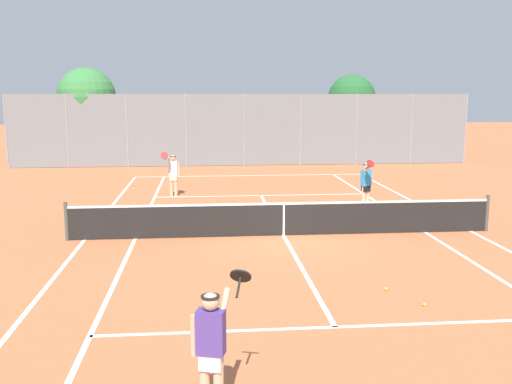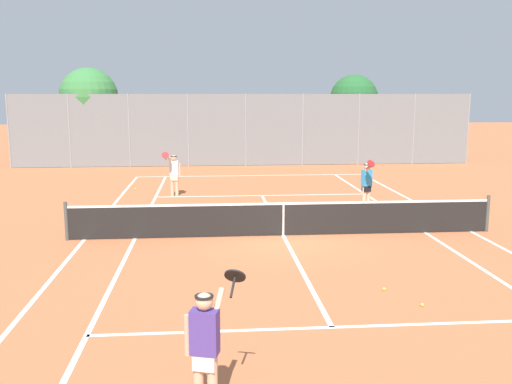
{
  "view_description": "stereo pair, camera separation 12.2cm",
  "coord_description": "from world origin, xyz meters",
  "px_view_note": "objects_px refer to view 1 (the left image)",
  "views": [
    {
      "loc": [
        -2.2,
        -15.48,
        3.97
      ],
      "look_at": [
        -0.65,
        1.5,
        1.0
      ],
      "focal_mm": 40.0,
      "sensor_mm": 36.0,
      "label": 1
    },
    {
      "loc": [
        -2.07,
        -15.49,
        3.97
      ],
      "look_at": [
        -0.65,
        1.5,
        1.0
      ],
      "focal_mm": 40.0,
      "sensor_mm": 36.0,
      "label": 2
    }
  ],
  "objects_px": {
    "loose_tennis_ball_4": "(408,222)",
    "tree_behind_right": "(351,100)",
    "loose_tennis_ball_0": "(386,289)",
    "player_near_side": "(211,345)",
    "tennis_net": "(284,218)",
    "loose_tennis_ball_5": "(294,216)",
    "loose_tennis_ball_3": "(134,189)",
    "player_far_right": "(366,183)",
    "tree_behind_left": "(85,99)",
    "loose_tennis_ball_1": "(425,304)",
    "player_far_left": "(173,173)"
  },
  "relations": [
    {
      "from": "player_near_side",
      "to": "tree_behind_right",
      "type": "distance_m",
      "value": 29.23
    },
    {
      "from": "player_far_right",
      "to": "tree_behind_right",
      "type": "distance_m",
      "value": 15.96
    },
    {
      "from": "loose_tennis_ball_5",
      "to": "loose_tennis_ball_0",
      "type": "bearing_deg",
      "value": -83.92
    },
    {
      "from": "tree_behind_left",
      "to": "player_near_side",
      "type": "bearing_deg",
      "value": -75.89
    },
    {
      "from": "loose_tennis_ball_4",
      "to": "tree_behind_right",
      "type": "bearing_deg",
      "value": 81.29
    },
    {
      "from": "loose_tennis_ball_0",
      "to": "loose_tennis_ball_3",
      "type": "distance_m",
      "value": 14.49
    },
    {
      "from": "player_far_left",
      "to": "loose_tennis_ball_1",
      "type": "relative_size",
      "value": 26.88
    },
    {
      "from": "tree_behind_right",
      "to": "tree_behind_left",
      "type": "bearing_deg",
      "value": -174.37
    },
    {
      "from": "loose_tennis_ball_0",
      "to": "tree_behind_right",
      "type": "bearing_deg",
      "value": 77.33
    },
    {
      "from": "tree_behind_left",
      "to": "tree_behind_right",
      "type": "distance_m",
      "value": 15.54
    },
    {
      "from": "tennis_net",
      "to": "player_near_side",
      "type": "relative_size",
      "value": 6.76
    },
    {
      "from": "loose_tennis_ball_5",
      "to": "tree_behind_right",
      "type": "bearing_deg",
      "value": 69.71
    },
    {
      "from": "player_far_left",
      "to": "loose_tennis_ball_4",
      "type": "xyz_separation_m",
      "value": [
        7.44,
        -5.42,
        -0.89
      ]
    },
    {
      "from": "loose_tennis_ball_0",
      "to": "loose_tennis_ball_3",
      "type": "bearing_deg",
      "value": 117.02
    },
    {
      "from": "player_far_right",
      "to": "loose_tennis_ball_3",
      "type": "height_order",
      "value": "player_far_right"
    },
    {
      "from": "player_far_left",
      "to": "player_far_right",
      "type": "height_order",
      "value": "same"
    },
    {
      "from": "player_far_left",
      "to": "loose_tennis_ball_3",
      "type": "height_order",
      "value": "player_far_left"
    },
    {
      "from": "tennis_net",
      "to": "tree_behind_right",
      "type": "relative_size",
      "value": 2.37
    },
    {
      "from": "player_far_right",
      "to": "tree_behind_left",
      "type": "height_order",
      "value": "tree_behind_left"
    },
    {
      "from": "player_near_side",
      "to": "loose_tennis_ball_0",
      "type": "xyz_separation_m",
      "value": [
        3.6,
        4.24,
        -0.89
      ]
    },
    {
      "from": "player_far_left",
      "to": "loose_tennis_ball_3",
      "type": "relative_size",
      "value": 26.88
    },
    {
      "from": "loose_tennis_ball_1",
      "to": "loose_tennis_ball_3",
      "type": "xyz_separation_m",
      "value": [
        -7.04,
        13.82,
        0.0
      ]
    },
    {
      "from": "tree_behind_left",
      "to": "loose_tennis_ball_3",
      "type": "bearing_deg",
      "value": -68.34
    },
    {
      "from": "loose_tennis_ball_5",
      "to": "loose_tennis_ball_3",
      "type": "bearing_deg",
      "value": 135.29
    },
    {
      "from": "player_near_side",
      "to": "loose_tennis_ball_5",
      "type": "xyz_separation_m",
      "value": [
        2.84,
        11.38,
        -0.89
      ]
    },
    {
      "from": "player_far_right",
      "to": "loose_tennis_ball_1",
      "type": "distance_m",
      "value": 9.18
    },
    {
      "from": "player_far_right",
      "to": "loose_tennis_ball_3",
      "type": "xyz_separation_m",
      "value": [
        -8.47,
        4.8,
        -0.89
      ]
    },
    {
      "from": "loose_tennis_ball_4",
      "to": "tree_behind_left",
      "type": "distance_m",
      "value": 20.87
    },
    {
      "from": "player_near_side",
      "to": "tree_behind_right",
      "type": "height_order",
      "value": "tree_behind_right"
    },
    {
      "from": "player_near_side",
      "to": "player_far_left",
      "type": "relative_size",
      "value": 1.0
    },
    {
      "from": "player_far_left",
      "to": "loose_tennis_ball_3",
      "type": "bearing_deg",
      "value": 136.55
    },
    {
      "from": "tennis_net",
      "to": "player_far_left",
      "type": "height_order",
      "value": "player_far_left"
    },
    {
      "from": "loose_tennis_ball_5",
      "to": "loose_tennis_ball_1",
      "type": "bearing_deg",
      "value": -81.44
    },
    {
      "from": "player_near_side",
      "to": "loose_tennis_ball_5",
      "type": "distance_m",
      "value": 11.76
    },
    {
      "from": "loose_tennis_ball_1",
      "to": "loose_tennis_ball_3",
      "type": "relative_size",
      "value": 1.0
    },
    {
      "from": "loose_tennis_ball_3",
      "to": "loose_tennis_ball_4",
      "type": "height_order",
      "value": "same"
    },
    {
      "from": "player_far_right",
      "to": "tree_behind_right",
      "type": "xyz_separation_m",
      "value": [
        3.4,
        15.38,
        2.62
      ]
    },
    {
      "from": "loose_tennis_ball_4",
      "to": "tree_behind_left",
      "type": "height_order",
      "value": "tree_behind_left"
    },
    {
      "from": "player_near_side",
      "to": "tennis_net",
      "type": "bearing_deg",
      "value": 76.47
    },
    {
      "from": "tree_behind_left",
      "to": "tennis_net",
      "type": "bearing_deg",
      "value": -63.21
    },
    {
      "from": "tennis_net",
      "to": "loose_tennis_ball_5",
      "type": "height_order",
      "value": "tennis_net"
    },
    {
      "from": "tennis_net",
      "to": "loose_tennis_ball_1",
      "type": "xyz_separation_m",
      "value": [
        1.9,
        -5.59,
        -0.48
      ]
    },
    {
      "from": "player_far_left",
      "to": "loose_tennis_ball_1",
      "type": "height_order",
      "value": "player_far_left"
    },
    {
      "from": "player_near_side",
      "to": "loose_tennis_ball_3",
      "type": "relative_size",
      "value": 26.88
    },
    {
      "from": "tennis_net",
      "to": "loose_tennis_ball_0",
      "type": "height_order",
      "value": "tennis_net"
    },
    {
      "from": "player_far_left",
      "to": "loose_tennis_ball_3",
      "type": "distance_m",
      "value": 2.53
    },
    {
      "from": "player_near_side",
      "to": "loose_tennis_ball_4",
      "type": "distance_m",
      "value": 11.87
    },
    {
      "from": "tennis_net",
      "to": "player_near_side",
      "type": "xyz_separation_m",
      "value": [
        -2.14,
        -8.91,
        0.42
      ]
    },
    {
      "from": "tree_behind_left",
      "to": "loose_tennis_ball_0",
      "type": "bearing_deg",
      "value": -65.13
    },
    {
      "from": "tennis_net",
      "to": "loose_tennis_ball_3",
      "type": "relative_size",
      "value": 181.82
    }
  ]
}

